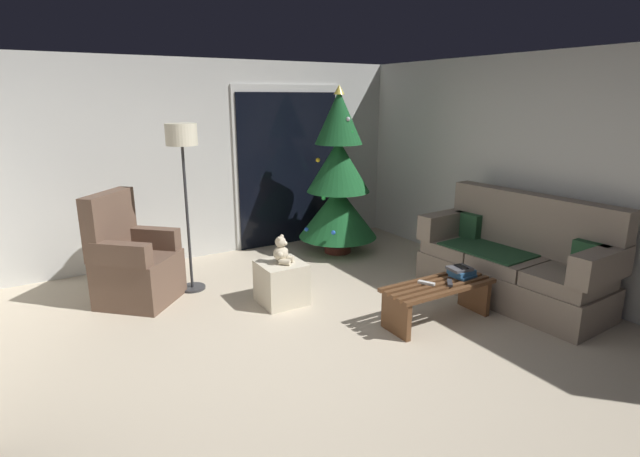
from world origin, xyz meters
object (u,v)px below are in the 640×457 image
at_px(armchair, 133,264).
at_px(couch, 515,261).
at_px(coffee_table, 438,296).
at_px(book_stack, 461,272).
at_px(remote_graphite, 450,283).
at_px(teddy_bear_cream, 282,251).
at_px(christmas_tree, 338,182).
at_px(ottoman, 281,283).
at_px(remote_white, 426,283).
at_px(floor_lamp, 183,151).
at_px(cell_phone, 461,267).

bearing_deg(armchair, couch, -29.38).
relative_size(coffee_table, book_stack, 4.44).
relative_size(remote_graphite, teddy_bear_cream, 0.55).
xyz_separation_m(couch, remote_graphite, (-1.00, -0.08, -0.01)).
xyz_separation_m(book_stack, christmas_tree, (0.03, 2.24, 0.54)).
height_order(ottoman, teddy_bear_cream, teddy_bear_cream).
xyz_separation_m(coffee_table, remote_white, (-0.11, 0.05, 0.14)).
xyz_separation_m(remote_graphite, christmas_tree, (0.26, 2.32, 0.57)).
xyz_separation_m(christmas_tree, teddy_bear_cream, (-1.40, -1.14, -0.41)).
relative_size(remote_white, book_stack, 0.63).
bearing_deg(book_stack, armchair, 144.18).
bearing_deg(ottoman, couch, -27.61).
bearing_deg(armchair, remote_graphite, -39.63).
xyz_separation_m(armchair, teddy_bear_cream, (1.28, -0.81, 0.15)).
bearing_deg(armchair, book_stack, -35.82).
height_order(floor_lamp, ottoman, floor_lamp).
relative_size(book_stack, teddy_bear_cream, 0.87).
height_order(armchair, ottoman, armchair).
distance_m(remote_graphite, book_stack, 0.25).
xyz_separation_m(remote_white, armchair, (-2.23, 1.89, 0.01)).
bearing_deg(floor_lamp, cell_phone, -43.22).
xyz_separation_m(christmas_tree, armchair, (-2.68, -0.33, -0.56)).
bearing_deg(couch, remote_white, 178.59).
bearing_deg(coffee_table, ottoman, 132.97).
bearing_deg(coffee_table, armchair, 140.28).
bearing_deg(book_stack, teddy_bear_cream, 141.14).
height_order(book_stack, christmas_tree, christmas_tree).
bearing_deg(remote_white, remote_graphite, 122.34).
bearing_deg(couch, floor_lamp, 145.43).
height_order(couch, coffee_table, couch).
distance_m(remote_white, christmas_tree, 2.33).
height_order(remote_white, floor_lamp, floor_lamp).
relative_size(remote_white, remote_graphite, 1.00).
relative_size(coffee_table, remote_graphite, 7.05).
distance_m(couch, ottoman, 2.42).
bearing_deg(floor_lamp, ottoman, -50.36).
distance_m(book_stack, cell_phone, 0.05).
bearing_deg(book_stack, cell_phone, 132.18).
xyz_separation_m(couch, coffee_table, (-1.08, -0.02, -0.15)).
bearing_deg(couch, armchair, 150.62).
distance_m(couch, armchair, 3.91).
xyz_separation_m(cell_phone, christmas_tree, (0.03, 2.23, 0.49)).
xyz_separation_m(remote_white, book_stack, (0.42, -0.02, 0.04)).
distance_m(coffee_table, armchair, 3.04).
relative_size(cell_phone, armchair, 0.13).
bearing_deg(teddy_bear_cream, armchair, 147.69).
xyz_separation_m(cell_phone, floor_lamp, (-2.05, 1.93, 1.03)).
height_order(remote_graphite, teddy_bear_cream, teddy_bear_cream).
xyz_separation_m(coffee_table, teddy_bear_cream, (-1.05, 1.13, 0.30)).
xyz_separation_m(remote_graphite, book_stack, (0.24, 0.09, 0.04)).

